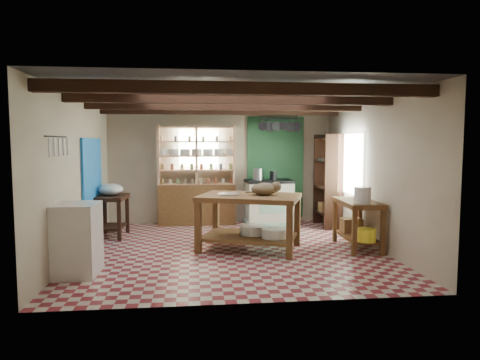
{
  "coord_description": "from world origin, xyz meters",
  "views": [
    {
      "loc": [
        -0.62,
        -7.17,
        1.82
      ],
      "look_at": [
        0.2,
        0.3,
        1.16
      ],
      "focal_mm": 32.0,
      "sensor_mm": 36.0,
      "label": 1
    }
  ],
  "objects": [
    {
      "name": "wall_back",
      "position": [
        0.0,
        2.5,
        1.3
      ],
      "size": [
        5.0,
        0.04,
        2.6
      ],
      "primitive_type": "cube",
      "color": "#BFB199",
      "rests_on": "floor"
    },
    {
      "name": "kettle_left",
      "position": [
        0.79,
        2.14,
        1.12
      ],
      "size": [
        0.23,
        0.23,
        0.25
      ],
      "primitive_type": "cylinder",
      "rotation": [
        0.0,
        0.0,
        0.05
      ],
      "color": "#96969D",
      "rests_on": "stove"
    },
    {
      "name": "blue_wall_patch",
      "position": [
        -2.47,
        0.9,
        1.1
      ],
      "size": [
        0.04,
        1.4,
        1.6
      ],
      "primitive_type": "cube",
      "color": "blue",
      "rests_on": "wall_left"
    },
    {
      "name": "steel_tray",
      "position": [
        -0.02,
        0.04,
        0.95
      ],
      "size": [
        0.49,
        0.49,
        0.02
      ],
      "primitive_type": "cylinder",
      "rotation": [
        0.0,
        0.0,
        -0.36
      ],
      "color": "#96969D",
      "rests_on": "work_table"
    },
    {
      "name": "kettle_right",
      "position": [
        1.14,
        2.16,
        1.09
      ],
      "size": [
        0.16,
        0.16,
        0.19
      ],
      "primitive_type": "cylinder",
      "rotation": [
        0.0,
        0.0,
        0.05
      ],
      "color": "black",
      "rests_on": "stove"
    },
    {
      "name": "cat",
      "position": [
        0.57,
        -0.08,
        1.04
      ],
      "size": [
        0.51,
        0.43,
        0.21
      ],
      "primitive_type": "ellipsoid",
      "rotation": [
        0.0,
        0.0,
        -0.19
      ],
      "color": "#826A4B",
      "rests_on": "work_table"
    },
    {
      "name": "tall_rack",
      "position": [
        2.28,
        1.8,
        1.0
      ],
      "size": [
        0.4,
        0.86,
        2.0
      ],
      "primitive_type": "cube",
      "color": "black",
      "rests_on": "floor"
    },
    {
      "name": "pot_rack",
      "position": [
        1.25,
        2.05,
        2.18
      ],
      "size": [
        0.86,
        0.12,
        0.36
      ],
      "primitive_type": "cube",
      "color": "black",
      "rests_on": "ceiling"
    },
    {
      "name": "ceiling",
      "position": [
        0.0,
        0.0,
        2.6
      ],
      "size": [
        5.0,
        5.0,
        0.02
      ],
      "primitive_type": "cube",
      "color": "#434348",
      "rests_on": "wall_back"
    },
    {
      "name": "window_right",
      "position": [
        2.48,
        1.0,
        1.4
      ],
      "size": [
        0.02,
        1.3,
        1.2
      ],
      "primitive_type": "cube",
      "color": "beige",
      "rests_on": "wall_right"
    },
    {
      "name": "white_bucket",
      "position": [
        2.12,
        -0.51,
        0.97
      ],
      "size": [
        0.28,
        0.28,
        0.27
      ],
      "primitive_type": "cylinder",
      "rotation": [
        0.0,
        0.0,
        -0.04
      ],
      "color": "silver",
      "rests_on": "right_counter"
    },
    {
      "name": "yellow_tub",
      "position": [
        2.16,
        -0.62,
        0.33
      ],
      "size": [
        0.3,
        0.3,
        0.21
      ],
      "primitive_type": "cylinder",
      "rotation": [
        0.0,
        0.0,
        -0.04
      ],
      "color": "yellow",
      "rests_on": "right_counter"
    },
    {
      "name": "wall_right",
      "position": [
        2.5,
        0.0,
        1.3
      ],
      "size": [
        0.04,
        5.0,
        2.6
      ],
      "primitive_type": "cube",
      "color": "#BFB199",
      "rests_on": "floor"
    },
    {
      "name": "ceiling_beams",
      "position": [
        0.0,
        0.0,
        2.48
      ],
      "size": [
        5.0,
        3.8,
        0.15
      ],
      "primitive_type": "cube",
      "color": "black",
      "rests_on": "ceiling"
    },
    {
      "name": "wall_left",
      "position": [
        -2.5,
        0.0,
        1.3
      ],
      "size": [
        0.04,
        5.0,
        2.6
      ],
      "primitive_type": "cube",
      "color": "#BFB199",
      "rests_on": "floor"
    },
    {
      "name": "enamel_bowl",
      "position": [
        -2.2,
        1.23,
        0.92
      ],
      "size": [
        0.49,
        0.49,
        0.23
      ],
      "primitive_type": "ellipsoid",
      "rotation": [
        0.0,
        0.0,
        -0.06
      ],
      "color": "silver",
      "rests_on": "prep_table"
    },
    {
      "name": "green_wall_patch",
      "position": [
        1.25,
        2.47,
        1.25
      ],
      "size": [
        1.3,
        0.04,
        2.3
      ],
      "primitive_type": "cube",
      "color": "#1F4E2C",
      "rests_on": "wall_back"
    },
    {
      "name": "basin_small",
      "position": [
        0.71,
        -0.29,
        0.32
      ],
      "size": [
        0.56,
        0.56,
        0.15
      ],
      "primitive_type": "cylinder",
      "rotation": [
        0.0,
        0.0,
        -0.36
      ],
      "color": "silver",
      "rests_on": "work_table"
    },
    {
      "name": "wicker_basket",
      "position": [
        2.19,
        0.13,
        0.34
      ],
      "size": [
        0.36,
        0.29,
        0.25
      ],
      "primitive_type": "cube",
      "rotation": [
        0.0,
        0.0,
        -0.04
      ],
      "color": "olive",
      "rests_on": "right_counter"
    },
    {
      "name": "floor",
      "position": [
        0.0,
        0.0,
        -0.01
      ],
      "size": [
        5.0,
        5.0,
        0.02
      ],
      "primitive_type": "cube",
      "color": "maroon",
      "rests_on": "ground"
    },
    {
      "name": "prep_table",
      "position": [
        -2.2,
        1.23,
        0.4
      ],
      "size": [
        0.6,
        0.83,
        0.81
      ],
      "primitive_type": "cube",
      "rotation": [
        0.0,
        0.0,
        -0.06
      ],
      "color": "black",
      "rests_on": "floor"
    },
    {
      "name": "utensil_rail",
      "position": [
        -2.44,
        -1.2,
        1.78
      ],
      "size": [
        0.06,
        0.9,
        0.28
      ],
      "primitive_type": "cube",
      "color": "black",
      "rests_on": "wall_left"
    },
    {
      "name": "wall_front",
      "position": [
        0.0,
        -2.5,
        1.3
      ],
      "size": [
        5.0,
        0.04,
        2.6
      ],
      "primitive_type": "cube",
      "color": "#BFB199",
      "rests_on": "floor"
    },
    {
      "name": "white_cabinet",
      "position": [
        -2.22,
        -1.17,
        0.49
      ],
      "size": [
        0.57,
        0.68,
        0.99
      ],
      "primitive_type": "cube",
      "rotation": [
        0.0,
        0.0,
        -0.03
      ],
      "color": "silver",
      "rests_on": "floor"
    },
    {
      "name": "right_counter",
      "position": [
        2.18,
        -0.17,
        0.41
      ],
      "size": [
        0.62,
        1.18,
        0.83
      ],
      "primitive_type": "cube",
      "rotation": [
        0.0,
        0.0,
        -0.04
      ],
      "color": "brown",
      "rests_on": "floor"
    },
    {
      "name": "basin_large",
      "position": [
        0.39,
        -0.01,
        0.32
      ],
      "size": [
        0.57,
        0.57,
        0.15
      ],
      "primitive_type": "cylinder",
      "rotation": [
        0.0,
        0.0,
        -0.36
      ],
      "color": "silver",
      "rests_on": "work_table"
    },
    {
      "name": "window_back",
      "position": [
        -0.5,
        2.48,
        1.7
      ],
      "size": [
        0.9,
        0.02,
        0.8
      ],
      "primitive_type": "cube",
      "color": "beige",
      "rests_on": "wall_back"
    },
    {
      "name": "shelving_unit",
      "position": [
        -0.55,
        2.31,
        1.1
      ],
      "size": [
        1.7,
        0.34,
        2.2
      ],
      "primitive_type": "cube",
      "color": "#DAA67E",
      "rests_on": "floor"
    },
    {
      "name": "work_table",
      "position": [
        0.32,
        -0.04,
        0.47
      ],
      "size": [
        1.93,
        1.61,
        0.93
      ],
      "primitive_type": "cube",
      "rotation": [
        0.0,
        0.0,
        -0.36
      ],
      "color": "brown",
      "rests_on": "floor"
    },
    {
      "name": "stove",
      "position": [
        1.04,
        2.15,
        0.5
      ],
      "size": [
        1.06,
        0.74,
        1.0
      ],
      "primitive_type": "cube",
      "rotation": [
        0.0,
        0.0,
        0.05
      ],
      "color": "beige",
      "rests_on": "floor"
    }
  ]
}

